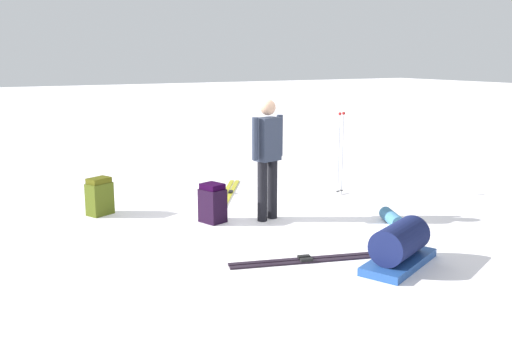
# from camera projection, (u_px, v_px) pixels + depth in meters

# --- Properties ---
(ground_plane) EXTENTS (80.00, 80.00, 0.00)m
(ground_plane) POSITION_uv_depth(u_px,v_px,m) (256.00, 216.00, 8.24)
(ground_plane) COLOR white
(skier_standing) EXTENTS (0.55, 0.30, 1.70)m
(skier_standing) POSITION_uv_depth(u_px,v_px,m) (268.00, 153.00, 7.91)
(skier_standing) COLOR black
(skier_standing) RESTS_ON ground_plane
(ski_pair_near) EXTENTS (1.73, 0.65, 0.05)m
(ski_pair_near) POSITION_uv_depth(u_px,v_px,m) (305.00, 260.00, 6.44)
(ski_pair_near) COLOR black
(ski_pair_near) RESTS_ON ground_plane
(ski_pair_far) EXTENTS (1.23, 1.73, 0.05)m
(ski_pair_far) POSITION_uv_depth(u_px,v_px,m) (228.00, 193.00, 9.61)
(ski_pair_far) COLOR #ADA721
(ski_pair_far) RESTS_ON ground_plane
(backpack_large_dark) EXTENTS (0.36, 0.39, 0.55)m
(backpack_large_dark) POSITION_uv_depth(u_px,v_px,m) (213.00, 203.00, 7.92)
(backpack_large_dark) COLOR black
(backpack_large_dark) RESTS_ON ground_plane
(backpack_bright) EXTENTS (0.41, 0.36, 0.55)m
(backpack_bright) POSITION_uv_depth(u_px,v_px,m) (100.00, 197.00, 8.29)
(backpack_bright) COLOR #465313
(backpack_bright) RESTS_ON ground_plane
(ski_poles_planted_near) EXTENTS (0.17, 0.10, 1.38)m
(ski_poles_planted_near) POSITION_uv_depth(u_px,v_px,m) (341.00, 149.00, 9.42)
(ski_poles_planted_near) COLOR #ABAFB6
(ski_poles_planted_near) RESTS_ON ground_plane
(gear_sled) EXTENTS (1.19, 0.86, 0.49)m
(gear_sled) POSITION_uv_depth(u_px,v_px,m) (400.00, 246.00, 6.26)
(gear_sled) COLOR #214992
(gear_sled) RESTS_ON ground_plane
(sleeping_mat_rolled) EXTENTS (0.38, 0.58, 0.18)m
(sleeping_mat_rolled) POSITION_uv_depth(u_px,v_px,m) (392.00, 218.00, 7.84)
(sleeping_mat_rolled) COLOR teal
(sleeping_mat_rolled) RESTS_ON ground_plane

